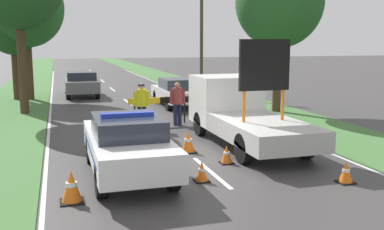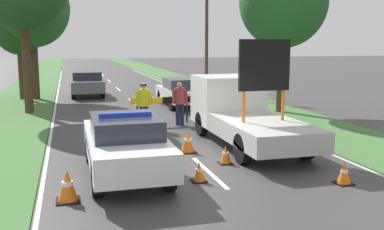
{
  "view_description": "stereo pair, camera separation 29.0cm",
  "coord_description": "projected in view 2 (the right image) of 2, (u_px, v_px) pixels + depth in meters",
  "views": [
    {
      "loc": [
        -3.65,
        -11.72,
        3.3
      ],
      "look_at": [
        0.2,
        1.13,
        1.1
      ],
      "focal_mm": 42.0,
      "sensor_mm": 36.0,
      "label": 1
    },
    {
      "loc": [
        -3.38,
        -11.8,
        3.3
      ],
      "look_at": [
        0.2,
        1.13,
        1.1
      ],
      "focal_mm": 42.0,
      "sensor_mm": 36.0,
      "label": 2
    }
  ],
  "objects": [
    {
      "name": "traffic_cone_centre_front",
      "position": [
        67.0,
        186.0,
        9.33
      ],
      "size": [
        0.49,
        0.49,
        0.68
      ],
      "color": "black",
      "rests_on": "ground"
    },
    {
      "name": "lane_markings",
      "position": [
        133.0,
        103.0,
        24.41
      ],
      "size": [
        8.21,
        59.2,
        0.01
      ],
      "color": "silver",
      "rests_on": "ground"
    },
    {
      "name": "traffic_cone_behind_barrier",
      "position": [
        199.0,
        172.0,
        10.66
      ],
      "size": [
        0.35,
        0.35,
        0.49
      ],
      "color": "black",
      "rests_on": "ground"
    },
    {
      "name": "pedestrian_civilian",
      "position": [
        180.0,
        100.0,
        17.76
      ],
      "size": [
        0.62,
        0.39,
        1.72
      ],
      "rotation": [
        0.0,
        0.0,
        0.45
      ],
      "color": "#191E38",
      "rests_on": "ground"
    },
    {
      "name": "traffic_cone_near_truck",
      "position": [
        188.0,
        142.0,
        13.47
      ],
      "size": [
        0.48,
        0.48,
        0.66
      ],
      "color": "black",
      "rests_on": "ground"
    },
    {
      "name": "road_barrier",
      "position": [
        162.0,
        102.0,
        18.07
      ],
      "size": [
        2.56,
        0.08,
        1.09
      ],
      "rotation": [
        0.0,
        0.0,
        0.05
      ],
      "color": "black",
      "rests_on": "ground"
    },
    {
      "name": "police_car",
      "position": [
        125.0,
        143.0,
        11.12
      ],
      "size": [
        1.82,
        4.79,
        1.6
      ],
      "rotation": [
        0.0,
        0.0,
        0.0
      ],
      "color": "white",
      "rests_on": "ground"
    },
    {
      "name": "traffic_cone_near_police",
      "position": [
        344.0,
        173.0,
        10.48
      ],
      "size": [
        0.38,
        0.38,
        0.53
      ],
      "color": "black",
      "rests_on": "ground"
    },
    {
      "name": "roadside_tree_near_right",
      "position": [
        283.0,
        2.0,
        20.42
      ],
      "size": [
        4.04,
        4.04,
        7.23
      ],
      "color": "#42301E",
      "rests_on": "ground"
    },
    {
      "name": "grass_verge_right",
      "position": [
        198.0,
        86.0,
        33.21
      ],
      "size": [
        3.44,
        120.0,
        0.03
      ],
      "color": "#427038",
      "rests_on": "ground"
    },
    {
      "name": "traffic_cone_lane_edge",
      "position": [
        225.0,
        155.0,
        12.24
      ],
      "size": [
        0.36,
        0.36,
        0.5
      ],
      "color": "black",
      "rests_on": "ground"
    },
    {
      "name": "work_truck",
      "position": [
        241.0,
        111.0,
        14.79
      ],
      "size": [
        2.17,
        6.14,
        3.37
      ],
      "rotation": [
        0.0,
        0.0,
        3.17
      ],
      "color": "white",
      "rests_on": "ground"
    },
    {
      "name": "roadside_tree_near_left",
      "position": [
        19.0,
        29.0,
        25.31
      ],
      "size": [
        2.82,
        2.82,
        5.51
      ],
      "color": "#42301E",
      "rests_on": "ground"
    },
    {
      "name": "grass_verge_left",
      "position": [
        30.0,
        91.0,
        30.11
      ],
      "size": [
        3.44,
        120.0,
        0.03
      ],
      "color": "#427038",
      "rests_on": "ground"
    },
    {
      "name": "police_officer",
      "position": [
        144.0,
        102.0,
        17.13
      ],
      "size": [
        0.62,
        0.39,
        1.73
      ],
      "rotation": [
        0.0,
        0.0,
        2.86
      ],
      "color": "#191E38",
      "rests_on": "ground"
    },
    {
      "name": "queued_car_suv_grey",
      "position": [
        87.0,
        83.0,
        27.33
      ],
      "size": [
        1.9,
        4.11,
        1.5
      ],
      "rotation": [
        0.0,
        0.0,
        3.14
      ],
      "color": "slate",
      "rests_on": "ground"
    },
    {
      "name": "ground_plane",
      "position": [
        196.0,
        160.0,
        12.64
      ],
      "size": [
        160.0,
        160.0,
        0.0
      ],
      "primitive_type": "plane",
      "color": "#3D3A3A"
    },
    {
      "name": "roadside_tree_mid_right",
      "position": [
        32.0,
        8.0,
        25.16
      ],
      "size": [
        4.18,
        4.18,
        7.36
      ],
      "color": "#42301E",
      "rests_on": "ground"
    },
    {
      "name": "queued_car_van_white",
      "position": [
        181.0,
        92.0,
        23.14
      ],
      "size": [
        1.8,
        4.57,
        1.43
      ],
      "rotation": [
        0.0,
        0.0,
        3.14
      ],
      "color": "silver",
      "rests_on": "ground"
    },
    {
      "name": "utility_pole",
      "position": [
        207.0,
        40.0,
        27.61
      ],
      "size": [
        1.2,
        0.2,
        6.59
      ],
      "color": "#473828",
      "rests_on": "ground"
    }
  ]
}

